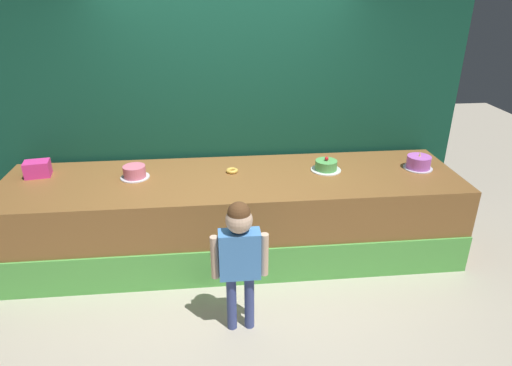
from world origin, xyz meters
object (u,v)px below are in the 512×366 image
pink_box (37,169)px  donut (232,171)px  child_figure (240,250)px  cake_right (419,163)px  cake_center (326,166)px  cake_left (135,172)px

pink_box → donut: 1.84m
child_figure → pink_box: size_ratio=4.91×
child_figure → cake_right: size_ratio=3.95×
pink_box → donut: bearing=-3.0°
child_figure → cake_center: size_ratio=3.76×
pink_box → child_figure: bearing=-35.7°
cake_left → cake_center: 1.84m
donut → cake_center: cake_center is taller
cake_right → child_figure: bearing=-148.5°
donut → cake_right: 1.84m
donut → cake_right: bearing=-2.7°
donut → cake_left: (-0.92, -0.04, 0.04)m
cake_right → pink_box: bearing=177.2°
cake_center → pink_box: bearing=177.1°
pink_box → donut: (1.84, -0.09, -0.06)m
child_figure → cake_center: (0.93, 1.18, 0.15)m
pink_box → cake_center: 2.76m
child_figure → cake_left: child_figure is taller
child_figure → cake_left: 1.50m
cake_left → cake_center: (1.84, -0.01, -0.01)m
donut → cake_left: 0.92m
child_figure → cake_right: child_figure is taller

